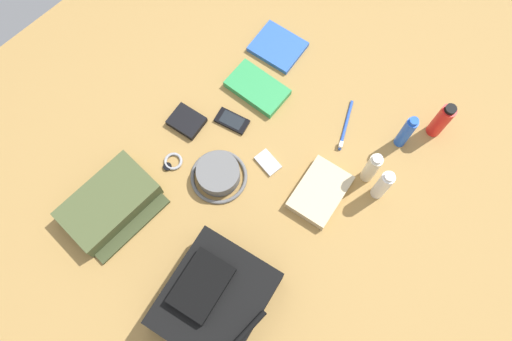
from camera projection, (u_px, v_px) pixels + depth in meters
ground_plane at (256, 176)px, 1.61m from camera, size 2.64×2.02×0.02m
backpack at (215, 299)px, 1.40m from camera, size 0.37×0.33×0.15m
toiletry_pouch at (110, 204)px, 1.53m from camera, size 0.29×0.21×0.07m
bucket_hat at (218, 175)px, 1.57m from camera, size 0.19×0.19×0.06m
sunscreen_spray at (441, 120)px, 1.57m from camera, size 0.05×0.05×0.17m
deodorant_spray at (406, 132)px, 1.56m from camera, size 0.04×0.04×0.17m
lotion_bottle at (371, 168)px, 1.52m from camera, size 0.04×0.04×0.17m
toothpaste_tube at (383, 185)px, 1.50m from camera, size 0.04×0.04×0.17m
paperback_novel at (278, 47)px, 1.75m from camera, size 0.17×0.19×0.02m
travel_guidebook at (257, 88)px, 1.69m from camera, size 0.14×0.22×0.03m
cell_phone at (232, 121)px, 1.65m from camera, size 0.09×0.12×0.01m
media_player at (268, 162)px, 1.60m from camera, size 0.06×0.09×0.01m
wristwatch at (172, 162)px, 1.60m from camera, size 0.07×0.06×0.01m
toothbrush at (345, 128)px, 1.64m from camera, size 0.17×0.10×0.02m
wallet at (187, 121)px, 1.65m from camera, size 0.11×0.12×0.02m
folded_towel at (320, 192)px, 1.56m from camera, size 0.22×0.17×0.04m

